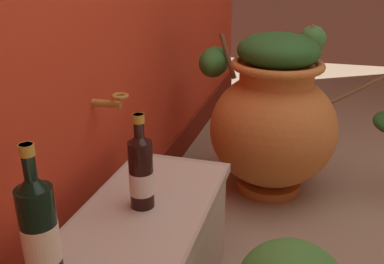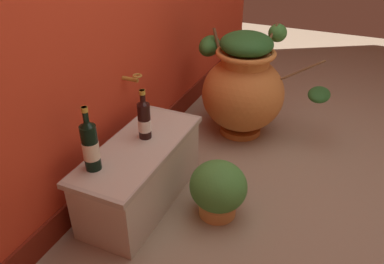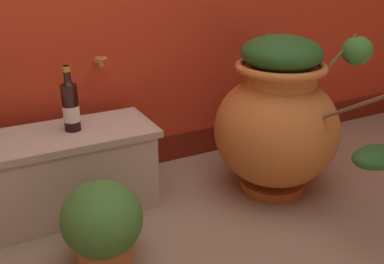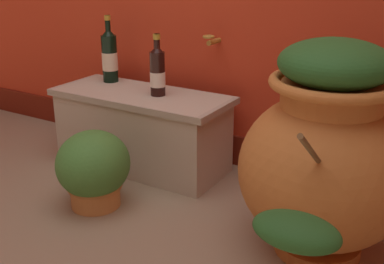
% 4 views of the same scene
% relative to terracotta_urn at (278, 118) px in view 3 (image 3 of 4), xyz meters
% --- Properties ---
extents(terracotta_urn, '(0.68, 0.98, 0.76)m').
position_rel_terracotta_urn_xyz_m(terracotta_urn, '(0.00, 0.00, 0.00)').
color(terracotta_urn, '#C17033').
rests_on(terracotta_urn, ground_plane).
extents(stone_ledge, '(0.87, 0.36, 0.38)m').
position_rel_terracotta_urn_xyz_m(stone_ledge, '(-0.98, 0.27, -0.17)').
color(stone_ledge, beige).
rests_on(stone_ledge, ground_plane).
extents(wine_bottle_middle, '(0.07, 0.07, 0.28)m').
position_rel_terracotta_urn_xyz_m(wine_bottle_middle, '(-0.89, 0.29, 0.12)').
color(wine_bottle_middle, black).
rests_on(wine_bottle_middle, stone_ledge).
extents(potted_shrub, '(0.30, 0.31, 0.33)m').
position_rel_terracotta_urn_xyz_m(potted_shrub, '(-0.91, -0.16, -0.20)').
color(potted_shrub, '#D68E4C').
rests_on(potted_shrub, ground_plane).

